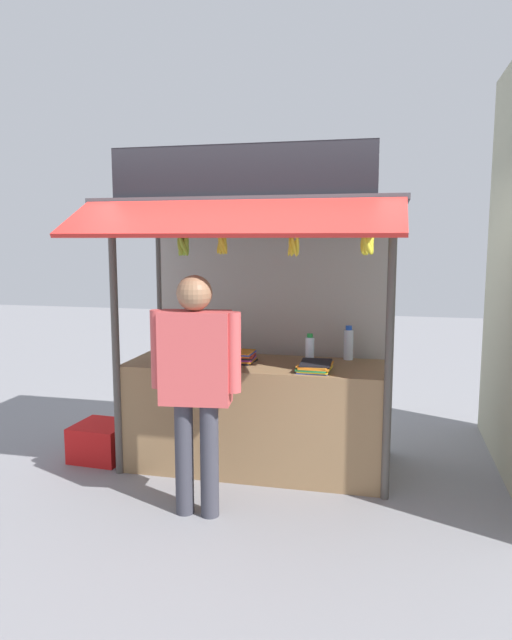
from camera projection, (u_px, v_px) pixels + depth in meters
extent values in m
plane|color=gray|center=(256.00, 467.00, 4.76)|extent=(20.00, 20.00, 0.00)
cube|color=olive|center=(256.00, 415.00, 4.70)|extent=(2.08, 0.73, 0.87)
cylinder|color=#4C4742|center=(116.00, 343.00, 4.49)|extent=(0.06, 0.06, 2.12)
cylinder|color=#4C4742|center=(389.00, 355.00, 4.03)|extent=(0.06, 0.06, 2.12)
cylinder|color=#4C4742|center=(161.00, 326.00, 5.38)|extent=(0.06, 0.06, 2.12)
cylinder|color=#4C4742|center=(389.00, 334.00, 4.92)|extent=(0.06, 0.06, 2.12)
cube|color=#B7B2A8|center=(270.00, 333.00, 5.15)|extent=(2.04, 0.04, 2.07)
cube|color=#3F3F44|center=(256.00, 204.00, 4.46)|extent=(2.28, 1.12, 0.04)
cube|color=red|center=(228.00, 218.00, 3.69)|extent=(2.24, 0.51, 0.26)
cube|color=black|center=(239.00, 170.00, 3.94)|extent=(1.87, 0.04, 0.35)
cylinder|color=#59544C|center=(241.00, 214.00, 4.03)|extent=(1.98, 0.02, 0.02)
cylinder|color=silver|center=(310.00, 351.00, 4.55)|extent=(0.07, 0.07, 0.22)
cylinder|color=#198C33|center=(310.00, 335.00, 4.54)|extent=(0.05, 0.05, 0.03)
cylinder|color=silver|center=(232.00, 344.00, 4.81)|extent=(0.08, 0.08, 0.24)
cylinder|color=white|center=(232.00, 328.00, 4.79)|extent=(0.05, 0.05, 0.03)
cylinder|color=silver|center=(197.00, 339.00, 4.97)|extent=(0.08, 0.08, 0.27)
cylinder|color=blue|center=(197.00, 322.00, 4.95)|extent=(0.06, 0.06, 0.04)
cylinder|color=silver|center=(348.00, 345.00, 4.75)|extent=(0.08, 0.08, 0.25)
cylinder|color=blue|center=(349.00, 328.00, 4.73)|extent=(0.05, 0.05, 0.03)
cylinder|color=silver|center=(190.00, 344.00, 4.80)|extent=(0.08, 0.08, 0.24)
cylinder|color=red|center=(189.00, 328.00, 4.78)|extent=(0.05, 0.05, 0.03)
cube|color=blue|center=(314.00, 370.00, 4.36)|extent=(0.23, 0.29, 0.01)
cube|color=yellow|center=(315.00, 369.00, 4.35)|extent=(0.24, 0.30, 0.01)
cube|color=green|center=(314.00, 367.00, 4.35)|extent=(0.24, 0.30, 0.01)
cube|color=orange|center=(316.00, 366.00, 4.34)|extent=(0.24, 0.30, 0.01)
cube|color=orange|center=(315.00, 364.00, 4.35)|extent=(0.26, 0.31, 0.01)
cube|color=black|center=(316.00, 363.00, 4.35)|extent=(0.24, 0.30, 0.01)
cube|color=black|center=(243.00, 361.00, 4.66)|extent=(0.21, 0.25, 0.01)
cube|color=orange|center=(243.00, 360.00, 4.66)|extent=(0.18, 0.23, 0.01)
cube|color=purple|center=(243.00, 358.00, 4.67)|extent=(0.19, 0.23, 0.01)
cube|color=black|center=(243.00, 357.00, 4.65)|extent=(0.21, 0.25, 0.01)
cube|color=red|center=(243.00, 355.00, 4.66)|extent=(0.20, 0.24, 0.01)
cube|color=orange|center=(241.00, 354.00, 4.65)|extent=(0.19, 0.23, 0.01)
cube|color=blue|center=(242.00, 353.00, 4.65)|extent=(0.19, 0.23, 0.01)
cube|color=orange|center=(241.00, 352.00, 4.65)|extent=(0.19, 0.23, 0.01)
cube|color=orange|center=(206.00, 364.00, 4.58)|extent=(0.18, 0.29, 0.01)
cube|color=white|center=(206.00, 363.00, 4.57)|extent=(0.18, 0.28, 0.01)
cube|color=red|center=(207.00, 362.00, 4.57)|extent=(0.18, 0.28, 0.01)
cube|color=green|center=(206.00, 360.00, 4.57)|extent=(0.18, 0.28, 0.01)
cube|color=blue|center=(205.00, 359.00, 4.56)|extent=(0.17, 0.27, 0.01)
cube|color=yellow|center=(206.00, 357.00, 4.57)|extent=(0.19, 0.29, 0.01)
cube|color=black|center=(206.00, 356.00, 4.56)|extent=(0.17, 0.28, 0.01)
cube|color=orange|center=(206.00, 355.00, 4.57)|extent=(0.19, 0.29, 0.01)
cylinder|color=#332D23|center=(222.00, 224.00, 4.07)|extent=(0.01, 0.01, 0.10)
cylinder|color=olive|center=(222.00, 234.00, 4.08)|extent=(0.04, 0.04, 0.04)
ellipsoid|color=gold|center=(225.00, 245.00, 4.08)|extent=(0.03, 0.07, 0.14)
ellipsoid|color=gold|center=(224.00, 245.00, 4.10)|extent=(0.05, 0.05, 0.14)
ellipsoid|color=gold|center=(222.00, 245.00, 4.10)|extent=(0.06, 0.04, 0.14)
ellipsoid|color=gold|center=(220.00, 245.00, 4.10)|extent=(0.05, 0.07, 0.14)
ellipsoid|color=gold|center=(220.00, 245.00, 4.08)|extent=(0.04, 0.06, 0.14)
ellipsoid|color=gold|center=(221.00, 245.00, 4.07)|extent=(0.07, 0.04, 0.14)
ellipsoid|color=gold|center=(223.00, 245.00, 4.06)|extent=(0.07, 0.06, 0.14)
cylinder|color=#332D23|center=(368.00, 223.00, 3.84)|extent=(0.01, 0.01, 0.10)
cylinder|color=olive|center=(368.00, 234.00, 3.85)|extent=(0.04, 0.04, 0.04)
ellipsoid|color=yellow|center=(371.00, 245.00, 3.86)|extent=(0.04, 0.08, 0.14)
ellipsoid|color=yellow|center=(370.00, 245.00, 3.88)|extent=(0.08, 0.07, 0.15)
ellipsoid|color=yellow|center=(367.00, 245.00, 3.88)|extent=(0.07, 0.04, 0.14)
ellipsoid|color=yellow|center=(366.00, 245.00, 3.87)|extent=(0.06, 0.06, 0.15)
ellipsoid|color=yellow|center=(363.00, 245.00, 3.87)|extent=(0.04, 0.09, 0.14)
ellipsoid|color=yellow|center=(365.00, 245.00, 3.85)|extent=(0.07, 0.06, 0.15)
ellipsoid|color=yellow|center=(367.00, 245.00, 3.84)|extent=(0.09, 0.04, 0.14)
ellipsoid|color=yellow|center=(370.00, 245.00, 3.84)|extent=(0.07, 0.07, 0.15)
cylinder|color=#332D23|center=(183.00, 224.00, 4.13)|extent=(0.01, 0.01, 0.11)
cylinder|color=olive|center=(183.00, 235.00, 4.14)|extent=(0.04, 0.04, 0.04)
ellipsoid|color=#85B130|center=(186.00, 246.00, 4.15)|extent=(0.04, 0.08, 0.15)
ellipsoid|color=#85B130|center=(186.00, 246.00, 4.17)|extent=(0.08, 0.06, 0.16)
ellipsoid|color=#85B130|center=(182.00, 246.00, 4.17)|extent=(0.06, 0.07, 0.16)
ellipsoid|color=#85B130|center=(180.00, 246.00, 4.14)|extent=(0.07, 0.08, 0.16)
ellipsoid|color=#85B130|center=(184.00, 246.00, 4.13)|extent=(0.09, 0.06, 0.15)
cylinder|color=#332D23|center=(294.00, 224.00, 3.95)|extent=(0.01, 0.01, 0.10)
cylinder|color=olive|center=(293.00, 234.00, 3.96)|extent=(0.04, 0.04, 0.04)
ellipsoid|color=yellow|center=(297.00, 246.00, 3.97)|extent=(0.03, 0.08, 0.15)
ellipsoid|color=yellow|center=(295.00, 246.00, 4.00)|extent=(0.07, 0.05, 0.15)
ellipsoid|color=yellow|center=(291.00, 246.00, 3.99)|extent=(0.06, 0.07, 0.15)
ellipsoid|color=yellow|center=(291.00, 246.00, 3.97)|extent=(0.05, 0.06, 0.15)
ellipsoid|color=yellow|center=(294.00, 246.00, 3.96)|extent=(0.06, 0.04, 0.15)
cylinder|color=#383842|center=(184.00, 458.00, 3.91)|extent=(0.13, 0.13, 0.78)
cylinder|color=#383842|center=(209.00, 460.00, 3.87)|extent=(0.13, 0.13, 0.78)
cube|color=#CC4C4C|center=(195.00, 358.00, 3.79)|extent=(0.48, 0.25, 0.62)
cylinder|color=#CC4C4C|center=(158.00, 349.00, 3.84)|extent=(0.10, 0.10, 0.53)
cylinder|color=#CC4C4C|center=(233.00, 352.00, 3.73)|extent=(0.10, 0.10, 0.53)
sphere|color=#936B4C|center=(194.00, 293.00, 3.73)|extent=(0.23, 0.23, 0.23)
cube|color=red|center=(102.00, 441.00, 4.93)|extent=(0.46, 0.46, 0.30)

